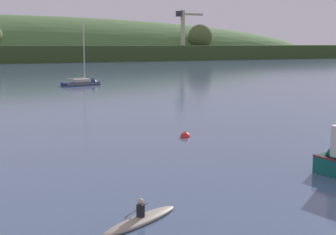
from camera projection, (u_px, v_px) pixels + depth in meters
The scene contains 4 objects.
dockside_crane at pixel (183, 37), 198.51m from camera, with size 11.62×4.03×19.48m.
sailboat_midwater_white at pixel (85, 84), 79.37m from camera, with size 7.01×4.08×11.04m.
canoe_with_paddler at pixel (141, 220), 18.51m from camera, with size 3.84×2.64×1.02m.
mooring_buoy_foreground at pixel (185, 137), 35.31m from camera, with size 0.70×0.70×0.78m.
Camera 1 is at (-12.29, 0.16, 6.57)m, focal length 53.40 mm.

